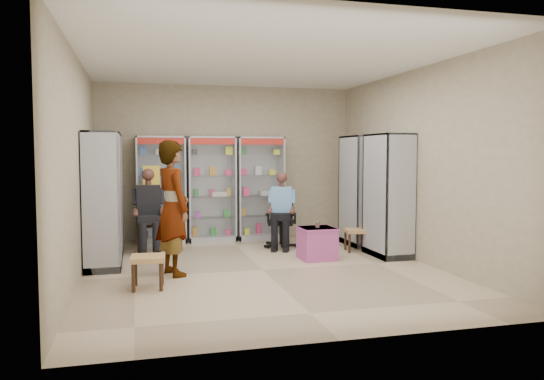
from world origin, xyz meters
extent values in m
plane|color=tan|center=(0.00, 0.00, 0.00)|extent=(6.00, 6.00, 0.00)
cube|color=tan|center=(0.00, 3.00, 1.50)|extent=(5.00, 0.02, 3.00)
cube|color=tan|center=(0.00, -3.00, 1.50)|extent=(5.00, 0.02, 3.00)
cube|color=tan|center=(-2.50, 0.00, 1.50)|extent=(0.02, 6.00, 3.00)
cube|color=tan|center=(2.50, 0.00, 1.50)|extent=(0.02, 6.00, 3.00)
cube|color=white|center=(0.00, 0.00, 3.00)|extent=(5.00, 6.00, 0.02)
cube|color=silver|center=(-1.30, 2.73, 1.00)|extent=(0.90, 0.50, 2.00)
cube|color=#A5A7AC|center=(-0.35, 2.73, 1.00)|extent=(0.90, 0.50, 2.00)
cube|color=#9EA0A5|center=(0.60, 2.73, 1.00)|extent=(0.90, 0.50, 2.00)
cube|color=#B7BABF|center=(2.23, 1.60, 1.00)|extent=(0.90, 0.50, 2.00)
cube|color=#ACAFB4|center=(2.23, 0.50, 1.00)|extent=(0.90, 0.50, 2.00)
cube|color=#ABADB3|center=(-2.23, 1.80, 1.00)|extent=(0.90, 0.50, 2.00)
cube|color=#BBBCC3|center=(-2.23, 0.70, 1.00)|extent=(0.90, 0.50, 2.00)
cube|color=black|center=(-1.55, 2.00, 0.47)|extent=(0.42, 0.42, 0.94)
cube|color=black|center=(0.76, 1.74, 0.50)|extent=(0.70, 0.70, 0.99)
cube|color=#A14079|center=(1.02, 0.53, 0.26)|extent=(0.55, 0.53, 0.51)
cylinder|color=#521F07|center=(1.03, 0.53, 0.56)|extent=(0.07, 0.07, 0.10)
cube|color=olive|center=(1.90, 1.01, 0.19)|extent=(0.44, 0.44, 0.39)
cube|color=#A57845|center=(-1.63, -0.67, 0.21)|extent=(0.44, 0.44, 0.41)
imported|color=gray|center=(-1.27, 0.01, 0.93)|extent=(0.65, 0.79, 1.86)
camera|label=1|loc=(-1.76, -7.36, 1.69)|focal=35.00mm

